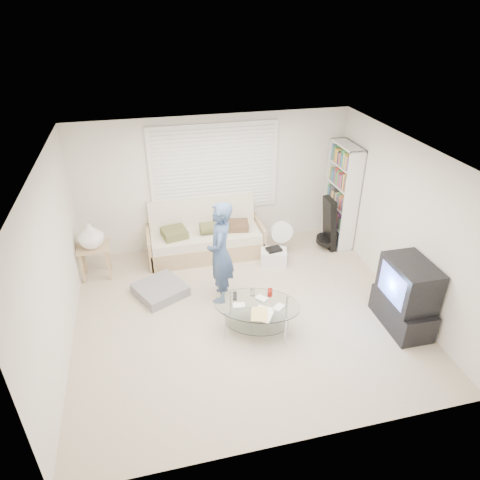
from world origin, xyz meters
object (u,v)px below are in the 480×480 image
object	(u,v)px
coffee_table	(257,309)
tv_unit	(406,296)
futon_sofa	(205,238)
bookshelf	(341,195)

from	to	relation	value
coffee_table	tv_unit	bearing A→B (deg)	-10.52
futon_sofa	bookshelf	size ratio (longest dim) A/B	1.08
futon_sofa	bookshelf	bearing A→B (deg)	-2.75
futon_sofa	tv_unit	size ratio (longest dim) A/B	1.99
tv_unit	coffee_table	world-z (taller)	tv_unit
futon_sofa	coffee_table	distance (m)	2.29
bookshelf	coffee_table	distance (m)	3.14
futon_sofa	coffee_table	bearing A→B (deg)	-80.57
futon_sofa	tv_unit	xyz separation A→B (m)	(2.47, -2.65, 0.18)
futon_sofa	bookshelf	distance (m)	2.68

